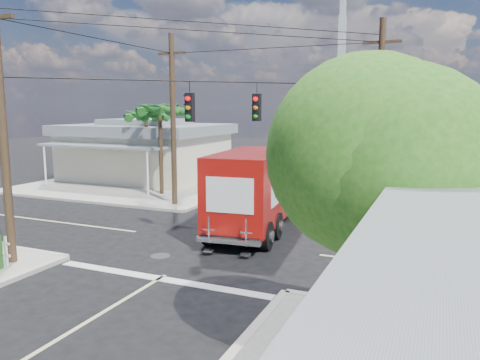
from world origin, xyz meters
The scene contains 12 objects.
ground centered at (0.00, 0.00, 0.00)m, with size 120.00×120.00×0.00m, color black.
sidewalk_nw centered at (-10.88, 10.88, 0.07)m, with size 14.12×14.12×0.14m.
road_markings centered at (0.00, -1.47, 0.01)m, with size 32.00×32.00×0.01m.
building_nw centered at (-12.00, 12.46, 2.22)m, with size 10.80×10.20×4.30m.
radio_tower centered at (0.50, 20.00, 5.64)m, with size 0.80×0.80×17.00m.
tree_ne_front centered at (7.21, 6.76, 4.77)m, with size 4.21×4.14×6.66m.
tree_se centered at (7.01, -7.24, 4.04)m, with size 3.67×3.54×5.62m.
palm_nw_front centered at (-7.50, 7.50, 5.04)m, with size 3.01×3.08×5.59m.
palm_nw_back centered at (-9.50, 9.00, 4.67)m, with size 3.01×3.08×5.19m.
utility_poles centered at (-1.58, 1.60, 4.67)m, with size 12.00×10.68×9.00m.
vending_boxes centered at (6.50, 6.20, 0.69)m, with size 1.90×0.50×1.10m.
delivery_truck centered at (0.63, 2.34, 1.76)m, with size 3.27×8.19×3.46m.
Camera 1 is at (7.78, -16.02, 5.24)m, focal length 35.00 mm.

